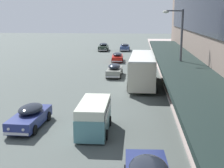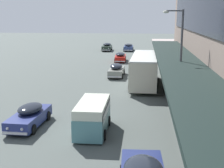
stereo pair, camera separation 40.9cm
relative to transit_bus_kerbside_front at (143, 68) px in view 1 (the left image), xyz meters
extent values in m
cube|color=beige|center=(0.00, 0.00, -0.12)|extent=(2.79, 9.70, 2.71)
cube|color=black|center=(0.00, 0.00, 0.21)|extent=(2.80, 8.93, 1.19)
cube|color=silver|center=(0.00, 0.00, 1.29)|extent=(2.68, 9.70, 0.12)
cube|color=black|center=(0.13, 4.85, 0.99)|extent=(1.26, 0.09, 0.36)
cylinder|color=black|center=(-1.18, 3.31, -1.32)|extent=(0.28, 1.01, 1.00)
cylinder|color=black|center=(1.35, 3.24, -1.32)|extent=(0.28, 1.01, 1.00)
cylinder|color=black|center=(-1.34, -2.96, -1.32)|extent=(0.28, 1.01, 1.00)
cylinder|color=black|center=(1.18, -3.02, -1.32)|extent=(0.28, 1.01, 1.00)
ellipsoid|color=#1E232D|center=(0.02, -20.62, -0.51)|extent=(1.66, 2.39, 0.55)
cube|color=silver|center=(-0.09, -18.26, -1.45)|extent=(1.69, 0.20, 0.14)
sphere|color=silver|center=(-0.57, -18.31, -1.13)|extent=(0.18, 0.18, 0.18)
sphere|color=silver|center=(0.40, -18.26, -1.13)|extent=(0.18, 0.18, 0.18)
cube|color=navy|center=(-3.29, 32.24, -1.22)|extent=(1.93, 4.76, 0.77)
ellipsoid|color=#1E232D|center=(-3.28, 32.01, -0.61)|extent=(1.67, 2.63, 0.50)
cube|color=silver|center=(-3.34, 34.65, -1.45)|extent=(1.74, 0.16, 0.14)
cube|color=silver|center=(-3.24, 29.83, -1.45)|extent=(1.74, 0.16, 0.14)
sphere|color=silver|center=(-3.84, 34.61, -1.17)|extent=(0.18, 0.18, 0.18)
sphere|color=silver|center=(-2.84, 34.63, -1.17)|extent=(0.18, 0.18, 0.18)
cylinder|color=black|center=(-4.23, 33.69, -1.50)|extent=(0.15, 0.64, 0.64)
cylinder|color=black|center=(-2.40, 33.73, -1.50)|extent=(0.15, 0.64, 0.64)
cylinder|color=black|center=(-4.17, 30.76, -1.50)|extent=(0.15, 0.64, 0.64)
cylinder|color=black|center=(-2.34, 30.80, -1.50)|extent=(0.15, 0.64, 0.64)
cube|color=#222F26|center=(-7.69, 31.84, -1.20)|extent=(2.03, 4.80, 0.81)
ellipsoid|color=#1E232D|center=(-7.70, 32.08, -0.54)|extent=(1.72, 2.67, 0.57)
cube|color=silver|center=(-7.59, 29.43, -1.45)|extent=(1.75, 0.19, 0.14)
cube|color=silver|center=(-7.79, 34.26, -1.45)|extent=(1.75, 0.19, 0.14)
sphere|color=silver|center=(-7.09, 29.48, -1.15)|extent=(0.18, 0.18, 0.18)
sphere|color=silver|center=(-8.10, 29.44, -1.15)|extent=(0.18, 0.18, 0.18)
cylinder|color=black|center=(-6.71, 30.42, -1.50)|extent=(0.17, 0.65, 0.64)
cylinder|color=black|center=(-8.55, 30.34, -1.50)|extent=(0.17, 0.65, 0.64)
cylinder|color=black|center=(-6.83, 33.35, -1.50)|extent=(0.17, 0.65, 0.64)
cylinder|color=black|center=(-8.67, 33.27, -1.50)|extent=(0.17, 0.65, 0.64)
cube|color=navy|center=(-7.45, -13.05, -1.25)|extent=(1.80, 4.37, 0.71)
ellipsoid|color=#1E232D|center=(-7.44, -12.84, -0.65)|extent=(1.53, 2.42, 0.54)
cube|color=silver|center=(-7.53, -15.25, -1.45)|extent=(1.56, 0.18, 0.14)
cube|color=silver|center=(-7.36, -10.85, -1.45)|extent=(1.56, 0.18, 0.14)
sphere|color=silver|center=(-7.08, -15.24, -1.20)|extent=(0.18, 0.18, 0.18)
sphere|color=silver|center=(-7.98, -15.21, -1.20)|extent=(0.18, 0.18, 0.18)
cylinder|color=black|center=(-6.68, -14.42, -1.50)|extent=(0.16, 0.64, 0.64)
cylinder|color=black|center=(-8.32, -14.35, -1.50)|extent=(0.16, 0.64, 0.64)
cylinder|color=black|center=(-6.58, -11.75, -1.50)|extent=(0.16, 0.64, 0.64)
cylinder|color=black|center=(-8.21, -11.68, -1.50)|extent=(0.16, 0.64, 0.64)
cube|color=gray|center=(-3.29, 4.66, -1.23)|extent=(1.68, 4.49, 0.75)
ellipsoid|color=#1E232D|center=(-3.29, 4.43, -0.58)|extent=(1.46, 2.48, 0.62)
cube|color=silver|center=(-3.27, 6.94, -1.45)|extent=(1.55, 0.14, 0.14)
cube|color=silver|center=(-3.32, 2.37, -1.45)|extent=(1.55, 0.14, 0.14)
sphere|color=silver|center=(-3.71, 6.92, -1.18)|extent=(0.18, 0.18, 0.18)
sphere|color=silver|center=(-2.82, 6.91, -1.18)|extent=(0.18, 0.18, 0.18)
cylinder|color=black|center=(-4.09, 6.05, -1.50)|extent=(0.15, 0.64, 0.64)
cylinder|color=black|center=(-2.46, 6.03, -1.50)|extent=(0.15, 0.64, 0.64)
cylinder|color=black|center=(-4.12, 3.28, -1.50)|extent=(0.15, 0.64, 0.64)
cylinder|color=black|center=(-2.49, 3.26, -1.50)|extent=(0.15, 0.64, 0.64)
cube|color=gray|center=(0.14, 19.03, -1.20)|extent=(1.89, 4.20, 0.81)
ellipsoid|color=#1E232D|center=(0.15, 18.82, -0.55)|extent=(1.60, 2.34, 0.54)
cube|color=silver|center=(0.04, 21.14, -1.45)|extent=(1.62, 0.20, 0.14)
cube|color=silver|center=(0.24, 16.91, -1.45)|extent=(1.62, 0.20, 0.14)
sphere|color=silver|center=(-0.43, 21.09, -1.15)|extent=(0.18, 0.18, 0.18)
sphere|color=silver|center=(0.51, 21.13, -1.15)|extent=(0.18, 0.18, 0.18)
cylinder|color=black|center=(-0.77, 20.27, -1.50)|extent=(0.17, 0.65, 0.64)
cylinder|color=black|center=(0.92, 20.35, -1.50)|extent=(0.17, 0.65, 0.64)
cylinder|color=black|center=(-0.65, 17.71, -1.50)|extent=(0.17, 0.65, 0.64)
cylinder|color=black|center=(1.04, 17.79, -1.50)|extent=(0.17, 0.65, 0.64)
cube|color=#B41A12|center=(-3.77, 16.91, -1.25)|extent=(1.86, 4.85, 0.71)
ellipsoid|color=#1E232D|center=(-3.76, 16.67, -0.64)|extent=(1.56, 2.70, 0.55)
cube|color=silver|center=(-3.89, 19.34, -1.45)|extent=(1.55, 0.20, 0.14)
cube|color=silver|center=(-3.65, 14.47, -1.45)|extent=(1.55, 0.20, 0.14)
sphere|color=silver|center=(-4.34, 19.29, -1.20)|extent=(0.18, 0.18, 0.18)
sphere|color=silver|center=(-3.45, 19.34, -1.20)|extent=(0.18, 0.18, 0.18)
cylinder|color=black|center=(-4.66, 18.35, -1.50)|extent=(0.17, 0.65, 0.64)
cylinder|color=black|center=(-3.04, 18.43, -1.50)|extent=(0.17, 0.65, 0.64)
cylinder|color=black|center=(-4.51, 15.39, -1.50)|extent=(0.17, 0.65, 0.64)
cylinder|color=black|center=(-2.89, 15.47, -1.50)|extent=(0.17, 0.65, 0.64)
cube|color=teal|center=(-3.14, -13.60, -1.06)|extent=(1.78, 4.31, 1.29)
cube|color=silver|center=(-3.14, -13.60, -0.28)|extent=(1.74, 4.22, 0.83)
cube|color=black|center=(-3.14, -13.60, -0.37)|extent=(1.81, 3.88, 0.41)
ellipsoid|color=teal|center=(-3.15, -11.50, -0.93)|extent=(1.61, 0.61, 1.11)
cylinder|color=black|center=(-4.02, -12.36, -1.50)|extent=(0.16, 0.64, 0.64)
cylinder|color=black|center=(-2.27, -12.35, -1.50)|extent=(0.16, 0.64, 0.64)
cylinder|color=black|center=(-4.00, -14.85, -1.50)|extent=(0.16, 0.64, 0.64)
cylinder|color=black|center=(-2.25, -14.84, -1.50)|extent=(0.16, 0.64, 0.64)
cube|color=#2F2014|center=(2.49, -19.49, -0.47)|extent=(0.46, 0.39, 0.70)
cylinder|color=#2F2014|center=(2.72, -19.61, -0.44)|extent=(0.10, 0.10, 0.63)
cylinder|color=#2F2014|center=(2.25, -19.38, -0.44)|extent=(0.10, 0.10, 0.63)
sphere|color=tan|center=(2.49, -19.49, -0.01)|extent=(0.22, 0.22, 0.22)
cylinder|color=black|center=(2.49, -19.49, 0.06)|extent=(0.33, 0.33, 0.02)
cylinder|color=black|center=(2.49, -19.49, 0.12)|extent=(0.21, 0.21, 0.12)
cylinder|color=#4C4C51|center=(2.63, -8.85, 2.04)|extent=(0.16, 0.16, 7.42)
cylinder|color=#4C4C51|center=(2.03, -8.85, 5.65)|extent=(1.20, 0.10, 0.10)
ellipsoid|color=silver|center=(1.43, -8.85, 5.57)|extent=(0.44, 0.28, 0.20)
camera|label=1|loc=(-0.45, -31.88, 5.35)|focal=50.00mm
camera|label=2|loc=(-0.04, -31.84, 5.35)|focal=50.00mm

